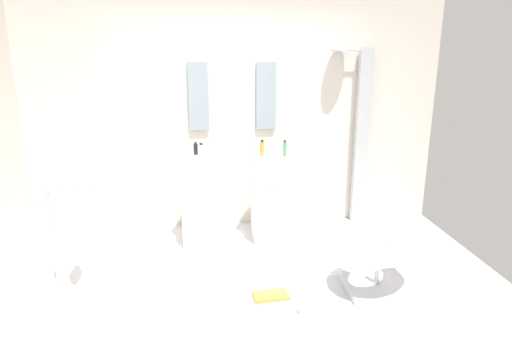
{
  "coord_description": "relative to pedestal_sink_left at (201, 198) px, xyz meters",
  "views": [
    {
      "loc": [
        -0.29,
        -3.38,
        2.06
      ],
      "look_at": [
        0.15,
        0.55,
        0.95
      ],
      "focal_mm": 30.85,
      "sensor_mm": 36.0,
      "label": 1
    }
  ],
  "objects": [
    {
      "name": "ground_plane",
      "position": [
        0.38,
        -1.13,
        -0.52
      ],
      "size": [
        4.8,
        3.6,
        0.04
      ],
      "primitive_type": "cube",
      "color": "silver"
    },
    {
      "name": "rear_partition",
      "position": [
        0.38,
        0.52,
        0.8
      ],
      "size": [
        4.8,
        0.1,
        2.6
      ],
      "primitive_type": "cube",
      "color": "beige",
      "rests_on": "ground_plane"
    },
    {
      "name": "pedestal_sink_left",
      "position": [
        0.0,
        0.0,
        0.0
      ],
      "size": [
        0.44,
        0.44,
        1.06
      ],
      "color": "white",
      "rests_on": "ground_plane"
    },
    {
      "name": "pedestal_sink_right",
      "position": [
        0.76,
        0.0,
        0.0
      ],
      "size": [
        0.44,
        0.44,
        1.06
      ],
      "color": "white",
      "rests_on": "ground_plane"
    },
    {
      "name": "vanity_mirror_left",
      "position": [
        0.0,
        0.45,
        1.03
      ],
      "size": [
        0.22,
        0.03,
        0.75
      ],
      "primitive_type": "cube",
      "color": "#8C9EA8"
    },
    {
      "name": "vanity_mirror_right",
      "position": [
        0.76,
        0.45,
        1.03
      ],
      "size": [
        0.22,
        0.03,
        0.75
      ],
      "primitive_type": "cube",
      "color": "#8C9EA8"
    },
    {
      "name": "shower_column",
      "position": [
        1.87,
        0.4,
        0.58
      ],
      "size": [
        0.49,
        0.24,
        2.05
      ],
      "color": "#B7BABF",
      "rests_on": "ground_plane"
    },
    {
      "name": "lounge_chair",
      "position": [
        1.53,
        -1.2,
        -0.15
      ],
      "size": [
        1.1,
        1.1,
        0.65
      ],
      "color": "#B7BABF",
      "rests_on": "ground_plane"
    },
    {
      "name": "towel_rack",
      "position": [
        -1.11,
        -0.85,
        0.13
      ],
      "size": [
        0.37,
        0.22,
        0.95
      ],
      "color": "#B7BABF",
      "rests_on": "ground_plane"
    },
    {
      "name": "area_rug",
      "position": [
        0.75,
        -1.37,
        -0.49
      ],
      "size": [
        1.28,
        0.88,
        0.01
      ],
      "primitive_type": "cube",
      "color": "#B2B2B7",
      "rests_on": "ground_plane"
    },
    {
      "name": "magazine_ochre",
      "position": [
        0.58,
        -1.24,
        -0.47
      ],
      "size": [
        0.31,
        0.18,
        0.04
      ],
      "primitive_type": "cube",
      "rotation": [
        0.0,
        0.0,
        0.09
      ],
      "color": "gold",
      "rests_on": "area_rug"
    },
    {
      "name": "coffee_mug",
      "position": [
        0.81,
        -1.51,
        -0.45
      ],
      "size": [
        0.09,
        0.09,
        0.08
      ],
      "primitive_type": "cylinder",
      "color": "white",
      "rests_on": "area_rug"
    },
    {
      "name": "soap_bottle_white",
      "position": [
        0.02,
        -0.12,
        0.54
      ],
      "size": [
        0.06,
        0.06,
        0.17
      ],
      "color": "white",
      "rests_on": "pedestal_sink_left"
    },
    {
      "name": "soap_bottle_amber",
      "position": [
        0.65,
        -0.05,
        0.54
      ],
      "size": [
        0.05,
        0.05,
        0.17
      ],
      "color": "#C68C38",
      "rests_on": "pedestal_sink_right"
    },
    {
      "name": "soap_bottle_black",
      "position": [
        -0.04,
        0.1,
        0.52
      ],
      "size": [
        0.04,
        0.04,
        0.13
      ],
      "color": "black",
      "rests_on": "pedestal_sink_left"
    },
    {
      "name": "soap_bottle_green",
      "position": [
        0.89,
        -0.1,
        0.54
      ],
      "size": [
        0.04,
        0.04,
        0.17
      ],
      "color": "#59996B",
      "rests_on": "pedestal_sink_right"
    }
  ]
}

